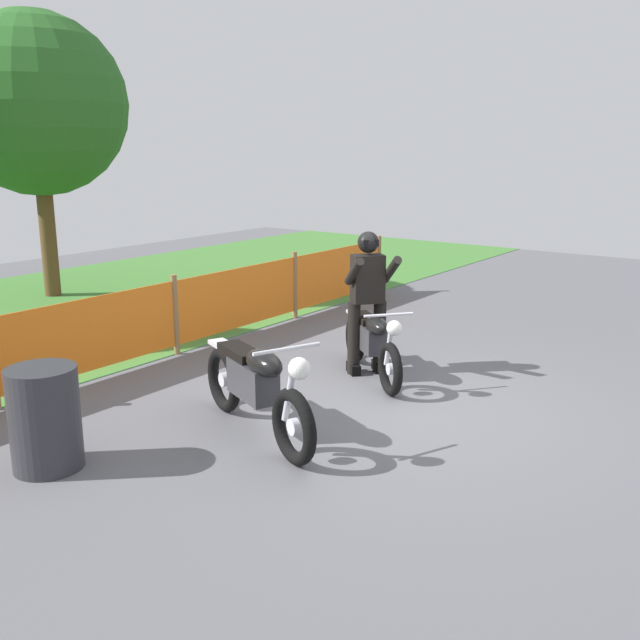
# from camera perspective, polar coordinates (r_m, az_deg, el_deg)

# --- Properties ---
(ground) EXTENTS (24.00, 24.00, 0.02)m
(ground) POSITION_cam_1_polar(r_m,az_deg,el_deg) (7.56, 6.13, -6.97)
(ground) COLOR #5B5B60
(grass_verge) EXTENTS (24.00, 6.92, 0.01)m
(grass_verge) POSITION_cam_1_polar(r_m,az_deg,el_deg) (12.25, -22.33, 0.21)
(grass_verge) COLOR #427A33
(grass_verge) RESTS_ON ground
(barrier_fence) EXTENTS (10.03, 0.08, 1.05)m
(barrier_fence) POSITION_cam_1_polar(r_m,az_deg,el_deg) (9.41, -11.41, 0.49)
(barrier_fence) COLOR olive
(barrier_fence) RESTS_ON ground
(tree_near_left) EXTENTS (3.07, 3.07, 4.86)m
(tree_near_left) POSITION_cam_1_polar(r_m,az_deg,el_deg) (13.61, -21.59, 15.57)
(tree_near_left) COLOR brown
(tree_near_left) RESTS_ON ground
(motorcycle_lead) EXTENTS (1.01, 2.01, 1.01)m
(motorcycle_lead) POSITION_cam_1_polar(r_m,az_deg,el_deg) (6.68, -5.09, -5.20)
(motorcycle_lead) COLOR black
(motorcycle_lead) RESTS_ON ground
(motorcycle_trailing) EXTENTS (1.28, 1.52, 0.89)m
(motorcycle_trailing) POSITION_cam_1_polar(r_m,az_deg,el_deg) (8.35, 4.16, -1.73)
(motorcycle_trailing) COLOR black
(motorcycle_trailing) RESTS_ON ground
(rider_trailing) EXTENTS (0.74, 0.78, 1.69)m
(rider_trailing) POSITION_cam_1_polar(r_m,az_deg,el_deg) (8.42, 3.77, 2.04)
(rider_trailing) COLOR black
(rider_trailing) RESTS_ON ground
(oil_drum) EXTENTS (0.58, 0.58, 0.88)m
(oil_drum) POSITION_cam_1_polar(r_m,az_deg,el_deg) (6.44, -21.00, -7.31)
(oil_drum) COLOR #2D2D33
(oil_drum) RESTS_ON ground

